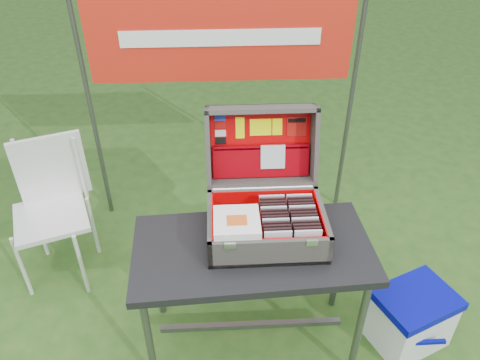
{
  "coord_description": "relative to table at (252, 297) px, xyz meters",
  "views": [
    {
      "loc": [
        -0.03,
        -1.67,
        2.22
      ],
      "look_at": [
        0.06,
        0.1,
        0.96
      ],
      "focal_mm": 35.0,
      "sensor_mm": 36.0,
      "label": 1
    }
  ],
  "objects": [
    {
      "name": "cd_right_4",
      "position": [
        0.23,
        -0.0,
        0.45
      ],
      "size": [
        0.12,
        0.01,
        0.14
      ],
      "primitive_type": "cube",
      "color": "silver",
      "rests_on": "suitcase_liner_floor"
    },
    {
      "name": "suitcase_latch_left",
      "position": [
        -0.11,
        -0.14,
        0.49
      ],
      "size": [
        0.05,
        0.01,
        0.03
      ],
      "primitive_type": "cube",
      "color": "silver",
      "rests_on": "suitcase_base_wall_front"
    },
    {
      "name": "chair_backrest",
      "position": [
        -1.14,
        0.76,
        0.32
      ],
      "size": [
        0.39,
        0.17,
        0.42
      ],
      "primitive_type": "cube",
      "rotation": [
        0.0,
        0.0,
        0.35
      ],
      "color": "silver",
      "rests_on": "chair_seat"
    },
    {
      "name": "cd_left_9",
      "position": [
        0.1,
        0.11,
        0.45
      ],
      "size": [
        0.12,
        0.01,
        0.14
      ],
      "primitive_type": "cube",
      "color": "black",
      "rests_on": "suitcase_liner_floor"
    },
    {
      "name": "suitcase_liner_floor",
      "position": [
        0.07,
        0.06,
        0.37
      ],
      "size": [
        0.51,
        0.35,
        0.01
      ],
      "primitive_type": "cube",
      "color": "#CB0305",
      "rests_on": "suitcase_base_bottom"
    },
    {
      "name": "suitcase_base_wall_left",
      "position": [
        -0.2,
        0.06,
        0.42
      ],
      "size": [
        0.02,
        0.39,
        0.15
      ],
      "primitive_type": "cube",
      "color": "#5A5651",
      "rests_on": "table_top"
    },
    {
      "name": "lid_sticker_cc_d",
      "position": [
        -0.13,
        0.43,
        0.67
      ],
      "size": [
        0.05,
        0.01,
        0.03
      ],
      "primitive_type": "cube",
      "rotation": [
        -1.85,
        0.0,
        0.0
      ],
      "color": "black",
      "rests_on": "suitcase_lid_liner"
    },
    {
      "name": "lid_card_neon_main",
      "position": [
        0.07,
        0.45,
        0.73
      ],
      "size": [
        0.11,
        0.03,
        0.08
      ],
      "primitive_type": "cube",
      "rotation": [
        -1.85,
        0.0,
        0.0
      ],
      "color": "#F1FB04",
      "rests_on": "suitcase_lid_liner"
    },
    {
      "name": "banner_post_left",
      "position": [
        -0.96,
        1.18,
        0.5
      ],
      "size": [
        0.03,
        0.03,
        1.7
      ],
      "primitive_type": "cylinder",
      "color": "#59595B",
      "rests_on": "ground"
    },
    {
      "name": "songbook_graphic",
      "position": [
        -0.07,
        -0.02,
        0.53
      ],
      "size": [
        0.09,
        0.07,
        0.0
      ],
      "primitive_type": "cube",
      "color": "#D85919",
      "rests_on": "songbook_6"
    },
    {
      "name": "cd_right_9",
      "position": [
        0.23,
        0.11,
        0.45
      ],
      "size": [
        0.12,
        0.01,
        0.14
      ],
      "primitive_type": "cube",
      "color": "black",
      "rests_on": "suitcase_liner_floor"
    },
    {
      "name": "suitcase_pocket_cd",
      "position": [
        0.13,
        0.38,
        0.6
      ],
      "size": [
        0.12,
        0.04,
        0.12
      ],
      "primitive_type": "cube",
      "rotation": [
        -1.85,
        0.0,
        0.0
      ],
      "color": "silver",
      "rests_on": "suitcase_lid_pocket"
    },
    {
      "name": "suitcase_lid_rim_left",
      "position": [
        -0.2,
        0.38,
        0.67
      ],
      "size": [
        0.02,
        0.25,
        0.42
      ],
      "primitive_type": "cube",
      "rotation": [
        -1.85,
        0.0,
        0.0
      ],
      "color": "#5A5651",
      "rests_on": "suitcase_lid_back"
    },
    {
      "name": "chair_leg_br",
      "position": [
        -0.97,
        0.74,
        -0.12
      ],
      "size": [
        0.02,
        0.02,
        0.45
      ],
      "primitive_type": "cylinder",
      "color": "silver",
      "rests_on": "ground"
    },
    {
      "name": "suitcase_liner_wall_back",
      "position": [
        0.07,
        0.23,
        0.43
      ],
      "size": [
        0.51,
        0.01,
        0.13
      ],
      "primitive_type": "cube",
      "color": "#CB0305",
      "rests_on": "suitcase_base_bottom"
    },
    {
      "name": "lid_sticker_cc_c",
      "position": [
        -0.13,
        0.44,
        0.71
      ],
      "size": [
        0.05,
        0.01,
        0.03
      ],
      "primitive_type": "cube",
      "rotation": [
        -1.85,
        0.0,
        0.0
      ],
      "color": "white",
      "rests_on": "suitcase_lid_liner"
    },
    {
      "name": "cd_left_12",
      "position": [
        0.1,
        0.17,
        0.45
      ],
      "size": [
        0.12,
        0.01,
        0.14
      ],
      "primitive_type": "cube",
      "color": "silver",
      "rests_on": "suitcase_liner_floor"
    },
    {
      "name": "ground",
      "position": [
        -0.11,
        0.08,
        -0.35
      ],
      "size": [
        80.0,
        80.0,
        0.0
      ],
      "primitive_type": "plane",
      "color": "#254E18",
      "rests_on": "ground"
    },
    {
      "name": "chair_leg_bl",
      "position": [
        -1.31,
        0.74,
        -0.12
      ],
      "size": [
        0.02,
        0.02,
        0.45
      ],
      "primitive_type": "cylinder",
      "color": "silver",
      "rests_on": "ground"
    },
    {
      "name": "cd_right_6",
      "position": [
        0.23,
        0.04,
        0.45
      ],
      "size": [
        0.12,
        0.01,
        0.14
      ],
      "primitive_type": "cube",
      "color": "black",
      "rests_on": "suitcase_liner_floor"
    },
    {
      "name": "suitcase_lid_rim_far",
      "position": [
        0.07,
        0.43,
        0.84
      ],
      "size": [
        0.55,
        0.15,
        0.06
      ],
      "primitive_type": "cube",
      "rotation": [
        -1.85,
        0.0,
        0.0
      ],
      "color": "#5A5651",
      "rests_on": "suitcase_lid_back"
    },
    {
      "name": "songbook_3",
      "position": [
        -0.07,
        -0.01,
        0.51
      ],
      "size": [
        0.21,
        0.21,
        0.0
      ],
      "primitive_type": "cube",
      "color": "white",
      "rests_on": "suitcase_base_wall_front"
    },
    {
      "name": "cd_left_1",
      "position": [
        0.1,
        -0.07,
        0.45
      ],
      "size": [
        0.12,
        0.01,
        0.14
      ],
      "primitive_type": "cube",
      "color": "black",
      "rests_on": "suitcase_liner_floor"
    },
    {
      "name": "cardboard_box",
      "position": [
        0.45,
        0.61,
        -0.18
      ],
      "size": [
        0.36,
        0.26,
        0.34
      ],
      "primitive_type": "cube",
      "rotation": [
        -0.31,
        0.0,
        0.37
      ],
      "color": "olive",
      "rests_on": "ground"
    },
    {
      "name": "table_leg_fr",
      "position": [
        0.5,
        -0.22,
        -0.02
      ],
      "size": [
        0.04,
        0.04,
        0.66
      ],
      "primitive_type": "cylinder",
      "color": "#59595B",
      "rests_on": "ground"
    },
    {
      "name": "cd_left_2",
      "position": [
        0.1,
        -0.05,
        0.45
      ],
      "size": [
        0.12,
        0.01,
        0.14
      ],
      "primitive_type": "cube",
      "color": "black",
      "rests_on": "suitcase_liner_floor"
    },
    {
      "name": "lid_sticker_band",
      "position": [
        0.25,
        0.45,
        0.73
      ],
      "size": [
        0.1,
        0.03,
        0.1
      ],
      "primitive_type": "cube",
      "rotation": [
        -1.85,
        0.0,
        0.0
      ],
      "color": "#A10F0B",
      "rests_on": "suitcase_lid_liner"
    },
    {
      "name": "suitcase_lid_rim_near",
      "position": [
        0.07,
        0.33,
        0.49
      ],
      "size": [
        0.55,
        0.15,
        0.06
      ],
      "primitive_type": "cube",
      "rotation": [
        -1.85,
        0.0,
        0.0
      ],
      "color": "#5A5651",
      "rests_on": "suitcase_lid_back"
    },
    {
      "name": "songbook_6",
      "position": [
        -0.07,
        -0.01,
        0.53
      ],
      "size": [
        0.21,
        0.21,
        0.0
      ],
      "primitive_type": "cube",
      "color": "white",
      "rests_on": "suitcase_base_wall_front"
    },
    {
      "name": "chair_upright_left",
      "position": [
        -1.31,
        0.76,
        0.31
      ],
      "size": [
        0.02,
        0.02,
        0.42
      ],
      "primitive_type": "cylinder",
      "color": "silver",
      "rests_on": "chair_seat"
    },
    {
      "name": "suitcase_liner_wall_right",
      "position": [
        0.32,
        0.06,
        0.43
      ],
      "size": [
        0.01,
        0.35,
        0.13
      ],
      "primitive_type": "cube",
      "color": "#CB0305",
      "rests_on": "suitcase_base_bottom"
    },
    {
      "name": "cd_right_2",
      "position": [
        0.23,
        -0.05,
        0.45
      ],
      "size": [
        0.12,
        0.01,
        0.14
      ],
      "primitive_type": "cube",
      "color": "black",
      "rests_on": "suitcase_liner_floor"
    },
    {
      "name": "suitcase_lid_rim_right",
      "position": [
        0.33,
        0.38,
        0.67
      ],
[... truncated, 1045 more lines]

